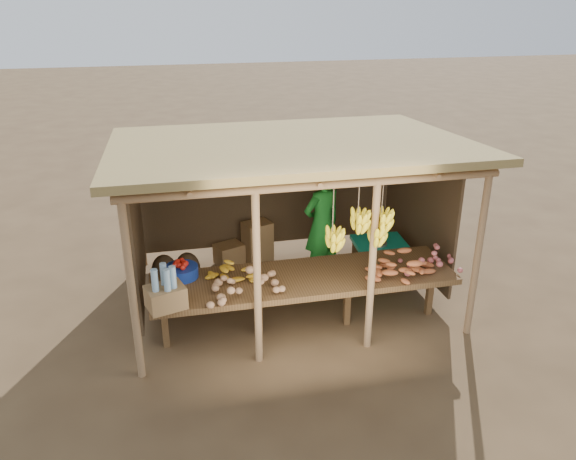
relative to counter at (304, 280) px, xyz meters
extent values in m
plane|color=brown|center=(0.00, 0.95, -0.74)|extent=(60.00, 60.00, 0.00)
cylinder|color=#9B7550|center=(-2.10, -0.55, 0.36)|extent=(0.09, 0.09, 2.20)
cylinder|color=#9B7550|center=(2.10, -0.55, 0.36)|extent=(0.09, 0.09, 2.20)
cylinder|color=#9B7550|center=(-2.10, 2.45, 0.36)|extent=(0.09, 0.09, 2.20)
cylinder|color=#9B7550|center=(2.10, 2.45, 0.36)|extent=(0.09, 0.09, 2.20)
cylinder|color=#9B7550|center=(-0.70, -0.55, 0.36)|extent=(0.09, 0.09, 2.20)
cylinder|color=#9B7550|center=(0.70, -0.55, 0.36)|extent=(0.09, 0.09, 2.20)
cylinder|color=#9B7550|center=(0.00, -0.55, 1.46)|extent=(4.40, 0.09, 0.09)
cylinder|color=#9B7550|center=(0.00, 2.45, 1.46)|extent=(4.40, 0.09, 0.09)
cube|color=#9E8449|center=(0.00, 0.95, 1.55)|extent=(4.70, 3.50, 0.28)
cube|color=#4A3722|center=(0.00, 2.43, 0.47)|extent=(4.20, 0.04, 1.98)
cube|color=#4A3722|center=(-2.08, 1.15, 0.47)|extent=(0.04, 2.40, 1.98)
cube|color=#4A3722|center=(2.08, 1.15, 0.47)|extent=(0.04, 2.40, 1.98)
cube|color=brown|center=(0.00, 0.00, 0.02)|extent=(3.90, 1.05, 0.08)
cube|color=brown|center=(-1.80, 0.00, -0.38)|extent=(0.08, 0.08, 0.72)
cube|color=brown|center=(-0.60, 0.00, -0.38)|extent=(0.08, 0.08, 0.72)
cube|color=brown|center=(0.60, 0.00, -0.38)|extent=(0.08, 0.08, 0.72)
cube|color=brown|center=(1.80, 0.00, -0.38)|extent=(0.08, 0.08, 0.72)
cylinder|color=navy|center=(-1.54, 0.32, 0.14)|extent=(0.43, 0.43, 0.15)
cube|color=olive|center=(-1.75, -0.41, 0.19)|extent=(0.50, 0.44, 0.27)
imported|color=#197121|center=(0.62, 1.34, 0.18)|extent=(0.79, 0.67, 1.83)
cube|color=brown|center=(1.44, 1.01, -0.42)|extent=(0.73, 0.63, 0.64)
cube|color=#0D927E|center=(1.44, 1.01, -0.07)|extent=(0.81, 0.71, 0.06)
cube|color=olive|center=(-0.25, 2.15, -0.55)|extent=(0.52, 0.47, 0.35)
cube|color=olive|center=(-0.25, 2.15, -0.20)|extent=(0.52, 0.47, 0.35)
cube|color=olive|center=(-0.72, 2.15, -0.55)|extent=(0.52, 0.47, 0.35)
ellipsoid|color=#4A3722|center=(-1.78, 1.77, -0.51)|extent=(0.39, 0.39, 0.53)
ellipsoid|color=#4A3722|center=(-1.42, 1.77, -0.51)|extent=(0.39, 0.39, 0.53)
camera|label=1|loc=(-1.61, -6.21, 3.42)|focal=35.00mm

